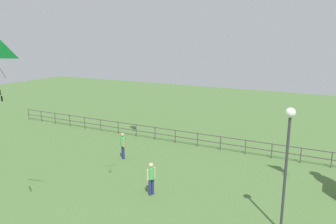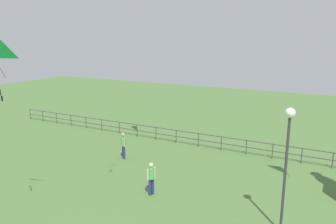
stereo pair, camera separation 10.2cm
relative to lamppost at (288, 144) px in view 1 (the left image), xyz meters
The scene contains 4 objects.
lamppost is the anchor object (origin of this frame).
person_0 6.38m from the lamppost, behind, with size 0.29×0.44×1.57m.
person_2 10.65m from the lamppost, 159.73° to the left, with size 0.40×0.33×1.61m.
waterfront_railing 9.66m from the lamppost, 123.20° to the left, with size 36.00×0.06×0.95m.
Camera 1 is at (6.10, -5.64, 7.19)m, focal length 35.30 mm.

